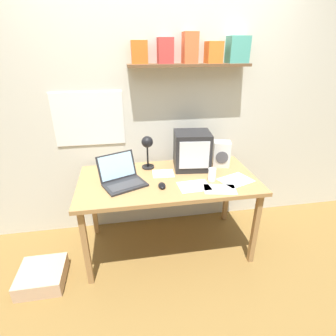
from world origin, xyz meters
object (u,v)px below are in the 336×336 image
at_px(juice_glass, 212,175).
at_px(space_heater, 221,154).
at_px(open_notebook, 163,174).
at_px(floor_cushion, 42,276).
at_px(loose_paper_near_monitor, 194,186).
at_px(crt_monitor, 192,150).
at_px(loose_paper_near_laptop, 236,180).
at_px(corner_desk, 168,184).
at_px(computer_mouse, 162,186).
at_px(laptop, 121,177).
at_px(printed_handout, 220,189).
at_px(desk_lamp, 147,146).

distance_m(juice_glass, space_heater, 0.36).
distance_m(open_notebook, floor_cushion, 1.34).
bearing_deg(loose_paper_near_monitor, space_heater, 45.40).
bearing_deg(crt_monitor, open_notebook, -156.87).
bearing_deg(open_notebook, loose_paper_near_monitor, -52.28).
bearing_deg(juice_glass, loose_paper_near_laptop, -8.22).
xyz_separation_m(corner_desk, space_heater, (0.56, 0.19, 0.18)).
bearing_deg(space_heater, open_notebook, -155.31).
distance_m(computer_mouse, loose_paper_near_monitor, 0.27).
relative_size(crt_monitor, loose_paper_near_monitor, 1.33).
height_order(corner_desk, laptop, laptop).
bearing_deg(space_heater, printed_handout, -94.93).
distance_m(desk_lamp, space_heater, 0.72).
bearing_deg(floor_cushion, loose_paper_near_laptop, 4.29).
height_order(desk_lamp, loose_paper_near_monitor, desk_lamp).
bearing_deg(loose_paper_near_laptop, printed_handout, -146.02).
distance_m(computer_mouse, open_notebook, 0.26).
distance_m(loose_paper_near_laptop, open_notebook, 0.65).
relative_size(corner_desk, printed_handout, 5.49).
relative_size(juice_glass, computer_mouse, 1.07).
relative_size(crt_monitor, space_heater, 1.46).
bearing_deg(corner_desk, loose_paper_near_laptop, -13.65).
relative_size(space_heater, computer_mouse, 2.28).
distance_m(space_heater, open_notebook, 0.60).
relative_size(open_notebook, floor_cushion, 0.55).
distance_m(loose_paper_near_monitor, open_notebook, 0.35).
bearing_deg(floor_cushion, desk_lamp, 26.08).
bearing_deg(loose_paper_near_laptop, space_heater, 93.30).
xyz_separation_m(desk_lamp, floor_cushion, (-0.96, -0.47, -0.93)).
bearing_deg(desk_lamp, loose_paper_near_laptop, -21.37).
relative_size(computer_mouse, loose_paper_near_laptop, 0.33).
xyz_separation_m(printed_handout, floor_cushion, (-1.50, 0.00, -0.69)).
xyz_separation_m(corner_desk, loose_paper_near_monitor, (0.19, -0.18, 0.06)).
bearing_deg(crt_monitor, loose_paper_near_laptop, -39.74).
height_order(juice_glass, open_notebook, juice_glass).
distance_m(space_heater, loose_paper_near_monitor, 0.54).
bearing_deg(floor_cushion, laptop, 19.10).
xyz_separation_m(space_heater, computer_mouse, (-0.63, -0.34, -0.11)).
bearing_deg(crt_monitor, space_heater, 6.91).
relative_size(desk_lamp, loose_paper_near_laptop, 1.04).
distance_m(open_notebook, printed_handout, 0.55).
xyz_separation_m(crt_monitor, floor_cushion, (-1.38, -0.45, -0.87)).
xyz_separation_m(computer_mouse, floor_cushion, (-1.04, -0.11, -0.71)).
relative_size(desk_lamp, computer_mouse, 3.14).
bearing_deg(open_notebook, loose_paper_near_laptop, -21.43).
xyz_separation_m(open_notebook, floor_cushion, (-1.09, -0.36, -0.69)).
distance_m(corner_desk, laptop, 0.42).
height_order(printed_handout, floor_cushion, printed_handout).
height_order(computer_mouse, printed_handout, computer_mouse).
distance_m(corner_desk, printed_handout, 0.47).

